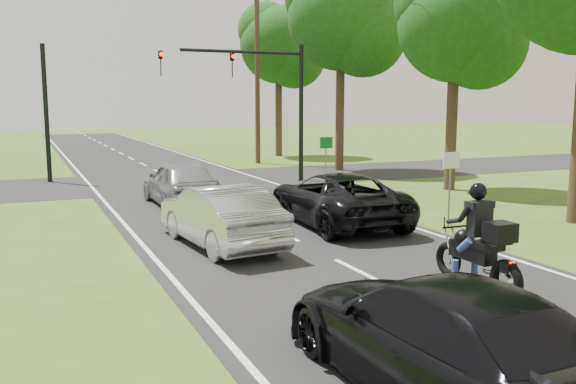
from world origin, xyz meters
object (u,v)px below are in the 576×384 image
object	(u,v)px
silver_sedan	(220,215)
dark_car_behind	(440,336)
sign_green	(326,150)
sign_white	(451,171)
utility_pole_far	(257,74)
traffic_signal	(262,87)
silver_suv	(180,183)
dark_suv	(336,198)
motorcycle_rider	(479,247)

from	to	relation	value
silver_sedan	dark_car_behind	xyz separation A→B (m)	(0.07, -8.46, -0.01)
silver_sedan	sign_green	world-z (taller)	sign_green
sign_white	utility_pole_far	bearing A→B (deg)	85.49
traffic_signal	silver_suv	bearing A→B (deg)	-136.89
traffic_signal	utility_pole_far	distance (m)	8.55
traffic_signal	silver_sedan	bearing A→B (deg)	-116.47
silver_sedan	traffic_signal	xyz separation A→B (m)	(5.30, 10.64, 3.37)
dark_suv	sign_white	xyz separation A→B (m)	(2.76, -1.61, 0.83)
silver_suv	dark_car_behind	distance (m)	14.66
dark_car_behind	sign_white	world-z (taller)	sign_white
motorcycle_rider	dark_suv	world-z (taller)	motorcycle_rider
motorcycle_rider	dark_car_behind	bearing A→B (deg)	-136.05
motorcycle_rider	silver_sedan	world-z (taller)	motorcycle_rider
dark_suv	sign_white	distance (m)	3.30
dark_suv	sign_white	world-z (taller)	sign_white
utility_pole_far	sign_green	distance (m)	11.63
silver_sedan	traffic_signal	bearing A→B (deg)	-122.14
dark_suv	silver_suv	xyz separation A→B (m)	(-3.35, 4.97, 0.03)
traffic_signal	motorcycle_rider	bearing A→B (deg)	-96.65
silver_suv	sign_white	xyz separation A→B (m)	(6.11, -6.57, 0.80)
utility_pole_far	sign_green	xyz separation A→B (m)	(-1.30, -11.02, -3.49)
dark_car_behind	silver_sedan	bearing A→B (deg)	-89.68
silver_suv	dark_car_behind	size ratio (longest dim) A/B	0.89
dark_suv	sign_green	size ratio (longest dim) A/B	2.55
traffic_signal	utility_pole_far	world-z (taller)	utility_pole_far
motorcycle_rider	dark_car_behind	world-z (taller)	motorcycle_rider
silver_sedan	motorcycle_rider	bearing A→B (deg)	117.34
dark_suv	silver_sedan	bearing A→B (deg)	20.16
dark_suv	sign_white	size ratio (longest dim) A/B	2.55
dark_car_behind	motorcycle_rider	bearing A→B (deg)	-136.89
traffic_signal	sign_green	bearing A→B (deg)	-62.62
sign_white	sign_green	distance (m)	8.00
dark_suv	sign_green	bearing A→B (deg)	-112.15
dark_suv	traffic_signal	size ratio (longest dim) A/B	0.85
dark_suv	utility_pole_far	xyz separation A→B (m)	(4.26, 17.41, 4.32)
utility_pole_far	sign_green	size ratio (longest dim) A/B	4.71
dark_car_behind	sign_green	xyz separation A→B (m)	(6.78, 16.08, 0.84)
silver_suv	sign_white	size ratio (longest dim) A/B	2.16
sign_green	utility_pole_far	bearing A→B (deg)	83.27
dark_suv	motorcycle_rider	bearing A→B (deg)	88.68
silver_suv	dark_car_behind	world-z (taller)	silver_suv
silver_suv	traffic_signal	world-z (taller)	traffic_signal
silver_sedan	dark_car_behind	world-z (taller)	silver_sedan
utility_pole_far	dark_car_behind	bearing A→B (deg)	-106.61
dark_car_behind	utility_pole_far	size ratio (longest dim) A/B	0.51
dark_car_behind	sign_green	size ratio (longest dim) A/B	2.42
dark_car_behind	sign_white	size ratio (longest dim) A/B	2.42
motorcycle_rider	sign_white	world-z (taller)	sign_white
silver_sedan	traffic_signal	world-z (taller)	traffic_signal
dark_suv	sign_white	bearing A→B (deg)	152.53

